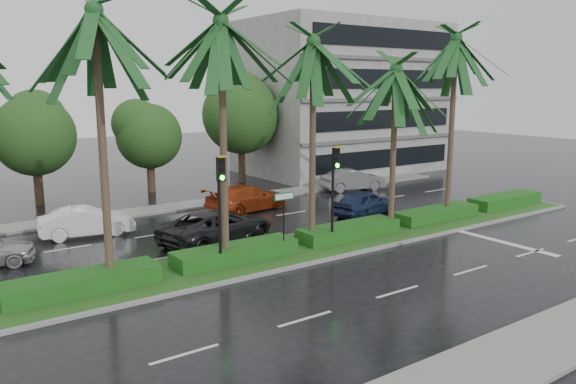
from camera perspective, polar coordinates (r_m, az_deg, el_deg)
ground at (r=23.61m, az=2.27°, el=-6.55°), size 120.00×120.00×0.00m
near_sidewalk at (r=17.19m, az=24.03°, el=-14.14°), size 40.00×2.40×0.12m
far_sidewalk at (r=33.62m, az=-10.22°, el=-1.35°), size 40.00×2.00×0.12m
median at (r=24.35m, az=0.84°, el=-5.80°), size 36.00×4.00×0.15m
hedge at (r=24.25m, az=0.84°, el=-4.96°), size 35.20×1.40×0.60m
lane_markings at (r=25.19m, az=8.39°, el=-5.53°), size 34.00×13.06×0.01m
palm_row at (r=22.68m, az=-1.78°, el=14.11°), size 26.30×4.20×10.09m
signal_median_left at (r=21.01m, az=-6.88°, el=-0.36°), size 0.34×0.42×4.36m
signal_median_right at (r=24.05m, az=4.73°, el=1.09°), size 0.34×0.42×4.36m
street_sign at (r=22.87m, az=-0.42°, el=-1.61°), size 0.95×0.09×2.60m
bg_trees at (r=38.85m, az=-11.34°, el=7.28°), size 33.20×5.63×8.13m
building at (r=47.24m, az=5.55°, el=9.49°), size 16.00×10.00×12.00m
car_white at (r=28.17m, az=-19.77°, el=-2.84°), size 2.10×4.46×1.41m
car_darkgrey at (r=25.56m, az=-7.20°, el=-3.47°), size 3.90×6.03×1.54m
car_red at (r=31.89m, az=-4.19°, el=-0.60°), size 3.00×5.45×1.50m
car_blue at (r=30.98m, az=7.76°, el=-1.09°), size 2.38×4.39×1.42m
car_grey at (r=38.32m, az=6.63°, el=1.24°), size 2.52×4.64×1.45m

